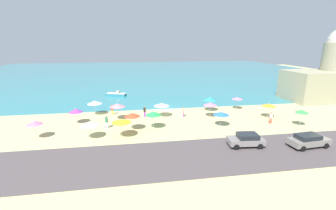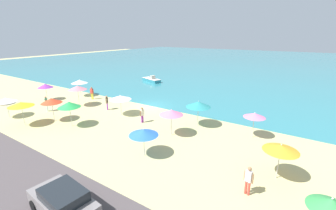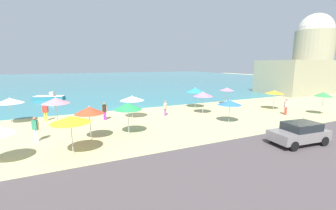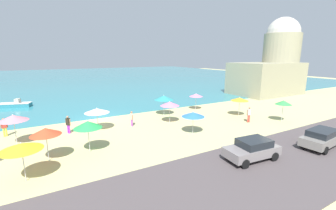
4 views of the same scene
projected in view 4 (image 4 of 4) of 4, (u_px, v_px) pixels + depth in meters
ground_plane at (98, 118)px, 26.84m from camera, size 160.00×160.00×0.00m
sea at (60, 78)px, 73.52m from camera, size 150.00×110.00×0.05m
coastal_road at (178, 201)px, 11.55m from camera, size 80.00×8.00×0.06m
beach_umbrella_1 at (46, 132)px, 15.58m from camera, size 2.05×2.05×2.52m
beach_umbrella_2 at (196, 95)px, 30.65m from camera, size 1.86×1.86×2.32m
beach_umbrella_3 at (88, 125)px, 17.03m from camera, size 2.12×2.12×2.58m
beach_umbrella_5 at (21, 147)px, 12.98m from camera, size 2.32×2.32×2.47m
beach_umbrella_6 at (240, 99)px, 27.51m from camera, size 2.12×2.12×2.39m
beach_umbrella_7 at (170, 104)px, 24.63m from camera, size 2.11×2.11×2.47m
beach_umbrella_9 at (193, 114)px, 21.32m from camera, size 2.18×2.18×2.17m
beach_umbrella_10 at (283, 102)px, 25.07m from camera, size 1.76×1.76×2.53m
beach_umbrella_11 at (13, 118)px, 18.45m from camera, size 2.26×2.26×2.65m
beach_umbrella_12 at (97, 111)px, 22.22m from camera, size 2.42×2.42×2.32m
beach_umbrella_13 at (164, 98)px, 27.86m from camera, size 2.43×2.43×2.58m
bather_0 at (249, 114)px, 25.03m from camera, size 0.56×0.30×1.77m
bather_1 at (68, 124)px, 21.48m from camera, size 0.41×0.44×1.75m
bather_3 at (4, 126)px, 20.68m from camera, size 0.55×0.32×1.74m
bather_4 at (132, 118)px, 23.71m from camera, size 0.25×0.57×1.64m
parked_car_0 at (252, 149)px, 15.99m from camera, size 4.09×2.22×1.49m
parked_car_1 at (323, 137)px, 18.23m from camera, size 4.63×2.17×1.49m
skiff_nearshore at (15, 105)px, 32.50m from camera, size 4.72×2.72×1.21m
harbor_fortress at (274, 66)px, 44.14m from camera, size 14.01×8.38×14.62m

